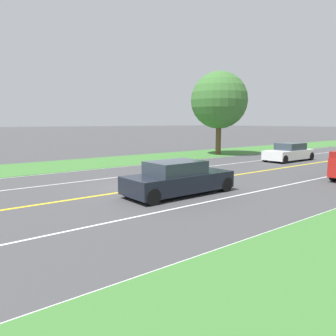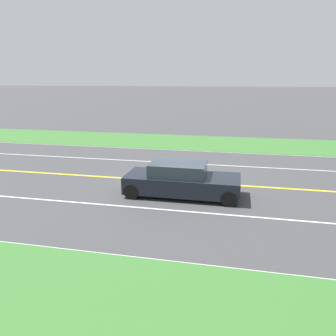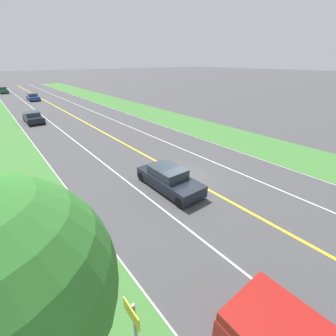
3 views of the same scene
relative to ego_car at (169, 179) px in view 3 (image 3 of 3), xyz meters
name	(u,v)px [view 3 (image 3 of 3)]	position (x,y,z in m)	size (l,w,h in m)	color
ground_plane	(187,178)	(-1.81, -0.32, -0.65)	(400.00, 400.00, 0.00)	#424244
centre_divider_line	(187,178)	(-1.81, -0.32, -0.65)	(0.18, 160.00, 0.01)	yellow
lane_edge_line_right	(87,217)	(5.19, -0.32, -0.65)	(0.14, 160.00, 0.01)	white
lane_edge_line_left	(246,154)	(-8.81, -0.32, -0.65)	(0.14, 160.00, 0.01)	white
lane_dash_same_dir	(144,195)	(1.69, -0.32, -0.65)	(0.10, 160.00, 0.01)	white
lane_dash_oncoming	(220,165)	(-5.31, -0.32, -0.65)	(0.10, 160.00, 0.01)	white
grass_verge_right	(21,244)	(8.19, -0.32, -0.64)	(6.00, 160.00, 0.03)	#3D7533
grass_verge_left	(265,146)	(-11.81, -0.32, -0.64)	(6.00, 160.00, 0.03)	#3D7533
ego_car	(169,179)	(0.00, 0.00, 0.00)	(1.91, 4.70, 1.40)	black
dog	(180,174)	(-1.23, -0.31, -0.18)	(0.36, 1.10, 0.76)	#D1B784
car_trailing_near	(33,117)	(3.37, -24.03, -0.02)	(1.94, 4.24, 1.35)	black
car_trailing_mid	(33,97)	(-0.10, -43.84, -0.02)	(1.89, 4.21, 1.34)	navy
car_trailing_far	(3,90)	(3.44, -60.72, 0.01)	(1.81, 4.67, 1.43)	#1E472D
street_sign	(135,334)	(6.46, 6.82, 1.06)	(0.11, 0.64, 2.74)	gray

